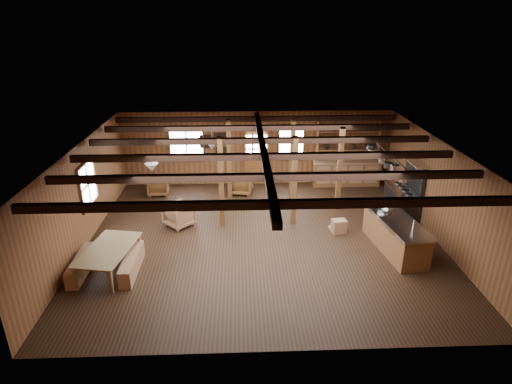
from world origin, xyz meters
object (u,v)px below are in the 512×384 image
commercial_range (404,197)px  dining_table (111,260)px  kitchen_island (395,234)px  armchair_b (241,183)px  armchair_a (158,186)px  armchair_c (179,215)px

commercial_range → dining_table: commercial_range is taller
dining_table → kitchen_island: bearing=-73.7°
commercial_range → armchair_b: bearing=159.2°
kitchen_island → armchair_a: bearing=141.3°
commercial_range → armchair_b: commercial_range is taller
kitchen_island → armchair_c: size_ratio=3.33×
dining_table → armchair_c: 2.91m
armchair_b → armchair_c: size_ratio=1.05×
commercial_range → kitchen_island: bearing=-115.0°
armchair_a → armchair_b: 2.99m
dining_table → armchair_b: size_ratio=2.34×
commercial_range → dining_table: bearing=-160.1°
kitchen_island → dining_table: bearing=178.2°
armchair_b → kitchen_island: bearing=145.0°
dining_table → armchair_a: bearing=6.5°
armchair_a → armchair_b: armchair_b is taller
commercial_range → armchair_c: size_ratio=2.38×
armchair_b → armchair_a: bearing=10.4°
armchair_a → armchair_c: armchair_c is taller
commercial_range → armchair_c: bearing=-175.7°
commercial_range → armchair_a: 8.48m
commercial_range → armchair_a: size_ratio=2.54×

